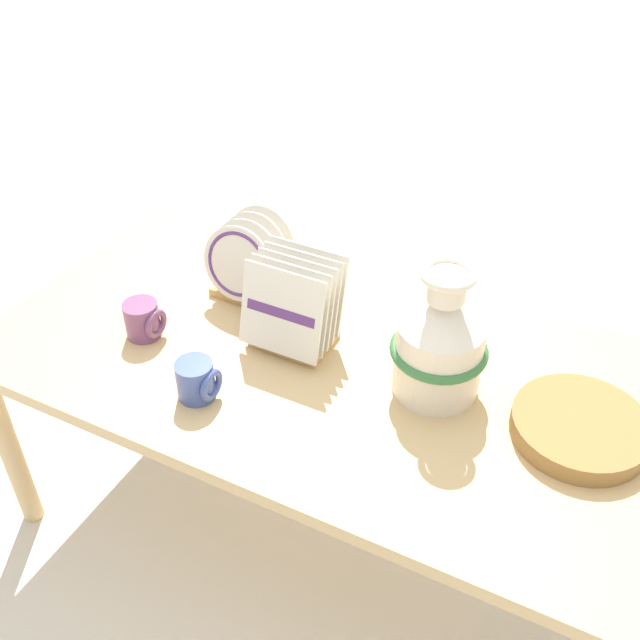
{
  "coord_description": "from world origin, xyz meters",
  "views": [
    {
      "loc": [
        0.61,
        -1.2,
        1.78
      ],
      "look_at": [
        0.0,
        0.0,
        0.72
      ],
      "focal_mm": 42.0,
      "sensor_mm": 36.0,
      "label": 1
    }
  ],
  "objects_px": {
    "mug_plum_glaze": "(144,320)",
    "mug_cobalt_glaze": "(197,380)",
    "ceramic_vase": "(440,342)",
    "dish_rack_round_plates": "(248,265)",
    "wicker_charger_stack": "(580,427)",
    "dish_rack_square_plates": "(293,310)"
  },
  "relations": [
    {
      "from": "dish_rack_round_plates",
      "to": "dish_rack_square_plates",
      "type": "xyz_separation_m",
      "value": [
        0.2,
        -0.12,
        0.01
      ]
    },
    {
      "from": "dish_rack_round_plates",
      "to": "mug_plum_glaze",
      "type": "bearing_deg",
      "value": -117.59
    },
    {
      "from": "ceramic_vase",
      "to": "mug_cobalt_glaze",
      "type": "bearing_deg",
      "value": -150.16
    },
    {
      "from": "dish_rack_round_plates",
      "to": "wicker_charger_stack",
      "type": "bearing_deg",
      "value": -7.85
    },
    {
      "from": "mug_plum_glaze",
      "to": "ceramic_vase",
      "type": "bearing_deg",
      "value": 11.6
    },
    {
      "from": "dish_rack_round_plates",
      "to": "mug_cobalt_glaze",
      "type": "relative_size",
      "value": 2.35
    },
    {
      "from": "wicker_charger_stack",
      "to": "mug_plum_glaze",
      "type": "xyz_separation_m",
      "value": [
        -1.02,
        -0.14,
        0.02
      ]
    },
    {
      "from": "dish_rack_round_plates",
      "to": "mug_cobalt_glaze",
      "type": "height_order",
      "value": "dish_rack_round_plates"
    },
    {
      "from": "ceramic_vase",
      "to": "dish_rack_square_plates",
      "type": "bearing_deg",
      "value": 179.86
    },
    {
      "from": "dish_rack_square_plates",
      "to": "ceramic_vase",
      "type": "bearing_deg",
      "value": -0.14
    },
    {
      "from": "dish_rack_round_plates",
      "to": "wicker_charger_stack",
      "type": "distance_m",
      "value": 0.89
    },
    {
      "from": "ceramic_vase",
      "to": "mug_plum_glaze",
      "type": "relative_size",
      "value": 3.45
    },
    {
      "from": "dish_rack_round_plates",
      "to": "dish_rack_square_plates",
      "type": "distance_m",
      "value": 0.23
    },
    {
      "from": "mug_plum_glaze",
      "to": "mug_cobalt_glaze",
      "type": "bearing_deg",
      "value": -26.77
    },
    {
      "from": "ceramic_vase",
      "to": "dish_rack_square_plates",
      "type": "xyz_separation_m",
      "value": [
        -0.36,
        0.0,
        -0.04
      ]
    },
    {
      "from": "wicker_charger_stack",
      "to": "mug_cobalt_glaze",
      "type": "bearing_deg",
      "value": -161.28
    },
    {
      "from": "dish_rack_square_plates",
      "to": "wicker_charger_stack",
      "type": "relative_size",
      "value": 0.79
    },
    {
      "from": "mug_plum_glaze",
      "to": "dish_rack_square_plates",
      "type": "bearing_deg",
      "value": 23.15
    },
    {
      "from": "mug_plum_glaze",
      "to": "mug_cobalt_glaze",
      "type": "xyz_separation_m",
      "value": [
        0.24,
        -0.12,
        0.0
      ]
    },
    {
      "from": "ceramic_vase",
      "to": "wicker_charger_stack",
      "type": "distance_m",
      "value": 0.34
    },
    {
      "from": "dish_rack_square_plates",
      "to": "dish_rack_round_plates",
      "type": "bearing_deg",
      "value": 148.54
    },
    {
      "from": "dish_rack_round_plates",
      "to": "wicker_charger_stack",
      "type": "height_order",
      "value": "dish_rack_round_plates"
    }
  ]
}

